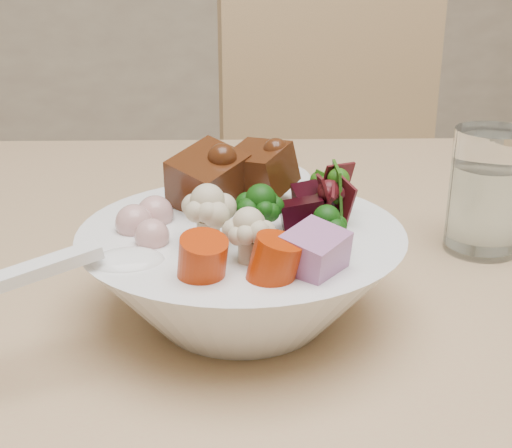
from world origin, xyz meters
The scene contains 5 objects.
chair_far centered at (0.16, 0.85, 0.53)m, with size 0.46×0.46×0.94m.
food_bowl centered at (-0.17, 0.16, 0.77)m, with size 0.24×0.24×0.13m.
soup_spoon centered at (-0.27, 0.12, 0.80)m, with size 0.14×0.06×0.03m.
water_glass centered at (0.07, 0.24, 0.78)m, with size 0.07×0.07×0.11m.
side_bowl centered at (-0.13, 0.37, 0.75)m, with size 0.13×0.13×0.04m, color white, non-canonical shape.
Camera 1 is at (-0.26, -0.32, 1.00)m, focal length 50.00 mm.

